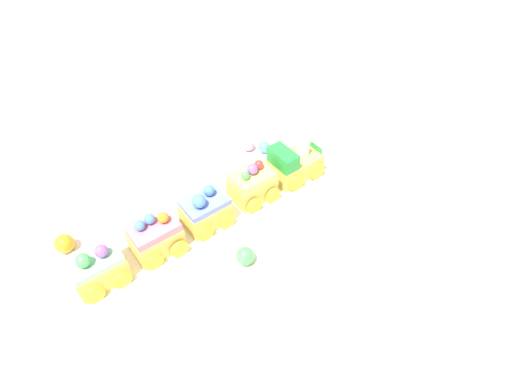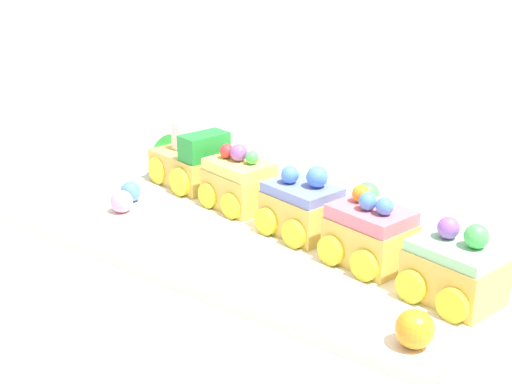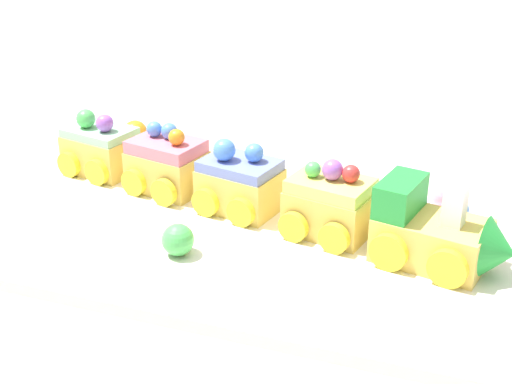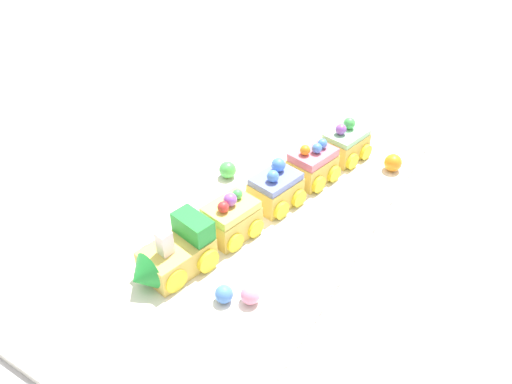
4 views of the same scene
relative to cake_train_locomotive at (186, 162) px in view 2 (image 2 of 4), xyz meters
name	(u,v)px [view 2 (image 2 of 4)]	position (x,y,z in m)	size (l,w,h in m)	color
ground_plane	(295,233)	(-0.17, 0.02, -0.04)	(10.00, 10.00, 0.00)	#B2B2B7
display_board	(295,228)	(-0.17, 0.02, -0.03)	(0.75, 0.34, 0.01)	white
cake_train_locomotive	(186,162)	(0.00, 0.00, 0.00)	(0.12, 0.09, 0.07)	#E0BC56
cake_car_lemon	(241,183)	(-0.10, 0.02, 0.00)	(0.08, 0.08, 0.07)	#E0BC56
cake_car_blueberry	(302,208)	(-0.19, 0.04, 0.00)	(0.08, 0.08, 0.07)	#E0BC56
cake_car_strawberry	(370,235)	(-0.28, 0.06, 0.00)	(0.08, 0.08, 0.07)	#E0BC56
cake_car_mint	(455,271)	(-0.37, 0.08, 0.00)	(0.08, 0.08, 0.07)	#E0BC56
gumball_pink	(121,202)	(-0.01, 0.11, -0.01)	(0.02, 0.02, 0.02)	pink
gumball_blue	(131,192)	(0.01, 0.08, -0.01)	(0.02, 0.02, 0.02)	#4C84E0
gumball_orange	(415,329)	(-0.37, 0.16, -0.01)	(0.03, 0.03, 0.03)	orange
gumball_green	(367,195)	(-0.21, -0.06, -0.01)	(0.03, 0.03, 0.03)	#4CBC56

